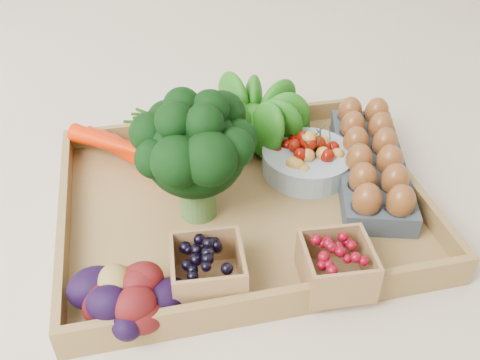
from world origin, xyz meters
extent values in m
plane|color=beige|center=(0.00, 0.00, 0.00)|extent=(4.00, 4.00, 0.00)
cube|color=olive|center=(0.00, 0.00, 0.01)|extent=(0.55, 0.45, 0.01)
sphere|color=#0E460B|center=(0.06, 0.16, 0.08)|extent=(0.13, 0.13, 0.13)
cylinder|color=#8C9EA5|center=(0.13, 0.06, 0.04)|extent=(0.15, 0.15, 0.04)
cube|color=#383F47|center=(0.23, 0.02, 0.03)|extent=(0.19, 0.33, 0.04)
cube|color=black|center=(-0.08, -0.16, 0.05)|extent=(0.10, 0.10, 0.06)
cube|color=#650410|center=(0.09, -0.19, 0.05)|extent=(0.10, 0.10, 0.06)
camera|label=1|loc=(-0.14, -0.64, 0.56)|focal=40.00mm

